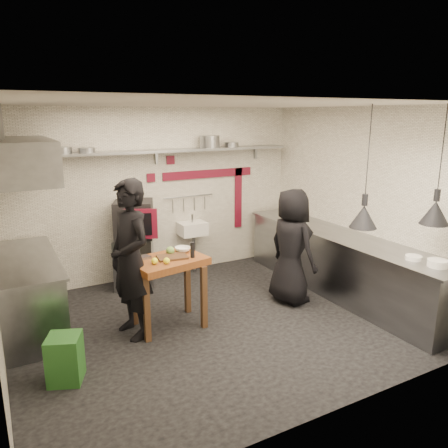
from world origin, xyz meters
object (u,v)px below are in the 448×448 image
chef_left (130,260)px  chef_right (292,246)px  oven_stand (134,262)px  prep_table (168,292)px  combi_oven (134,219)px  green_bin (65,359)px

chef_left → chef_right: size_ratio=1.17×
oven_stand → chef_left: (-0.49, -1.53, 0.58)m
oven_stand → prep_table: size_ratio=0.87×
oven_stand → prep_table: (-0.02, -1.52, 0.06)m
combi_oven → chef_left: bearing=-85.9°
chef_right → chef_left: bearing=80.3°
oven_stand → chef_right: 2.50m
green_bin → prep_table: (1.39, 0.64, 0.21)m
combi_oven → chef_left: 1.68m
green_bin → chef_left: bearing=34.7°
oven_stand → green_bin: oven_stand is taller
prep_table → chef_right: 1.90m
combi_oven → chef_left: chef_left is taller
prep_table → chef_left: bearing=169.8°
prep_table → chef_left: 0.70m
green_bin → prep_table: size_ratio=0.54×
oven_stand → combi_oven: combi_oven is taller
combi_oven → green_bin: (-1.45, -2.22, -0.84)m
green_bin → chef_left: size_ratio=0.25×
green_bin → prep_table: 1.54m
oven_stand → prep_table: prep_table is taller
oven_stand → chef_right: size_ratio=0.48×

